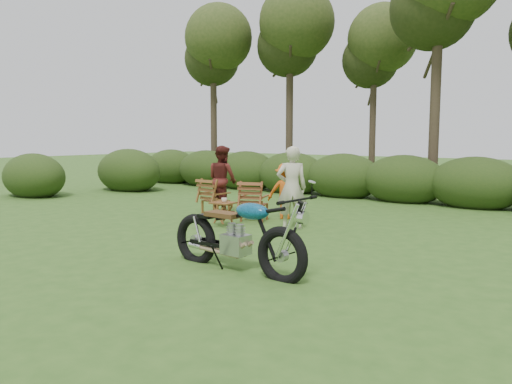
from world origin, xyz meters
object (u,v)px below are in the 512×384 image
Objects in this scene: lawn_chair_right at (254,221)px; child at (285,219)px; lawn_chair_left at (216,216)px; side_table at (223,214)px; motorcycle at (236,270)px; adult_b at (223,212)px; cup at (224,200)px; adult_a at (291,228)px.

child is (0.40, 0.68, 0.00)m from lawn_chair_right.
side_table is at bearing 139.09° from lawn_chair_left.
adult_b is (-3.77, 4.00, 0.00)m from motorcycle.
lawn_chair_left is 1.52m from cup.
lawn_chair_right is 0.54× the size of adult_b.
adult_b is at bearing 132.51° from cup.
adult_a is at bearing 26.05° from side_table.
adult_b is 1.81m from child.
cup is (-2.46, 2.57, 0.57)m from motorcycle.
lawn_chair_right is 1.76× the size of side_table.
lawn_chair_left is at bearing -45.85° from adult_a.
motorcycle reaches higher than lawn_chair_right.
side_table is 0.31× the size of adult_b.
side_table reaches higher than lawn_chair_left.
lawn_chair_left is at bearing 126.65° from adult_b.
adult_a reaches higher than lawn_chair_left.
cup is at bearing 2.14° from side_table.
adult_b is at bearing -40.52° from lawn_chair_right.
motorcycle is 4.23m from lawn_chair_right.
cup is (0.03, 0.00, 0.31)m from side_table.
lawn_chair_right is 7.48× the size of cup.
lawn_chair_right is 0.98m from side_table.
child is at bearing 72.08° from side_table.
adult_a is at bearing 111.98° from motorcycle.
side_table is 4.25× the size of cup.
adult_b reaches higher than cup.
adult_a is (1.30, 0.65, -0.57)m from cup.
lawn_chair_left is at bearing 137.61° from motorcycle.
side_table is at bearing -177.86° from cup.
lawn_chair_left is (-3.53, 3.47, 0.00)m from motorcycle.
lawn_chair_right is at bearing 172.59° from adult_b.
side_table is 0.40× the size of child.
lawn_chair_right is (-2.37, 3.50, 0.00)m from motorcycle.
adult_a reaches higher than lawn_chair_right.
child reaches higher than lawn_chair_left.
motorcycle is at bearing 145.51° from adult_b.
child is (-0.81, 0.96, 0.00)m from adult_a.
adult_b is 1.31× the size of child.
child is at bearing -162.19° from adult_b.
lawn_chair_left is 1.41m from side_table.
child is at bearing 73.19° from cup.
motorcycle is 19.08× the size of cup.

